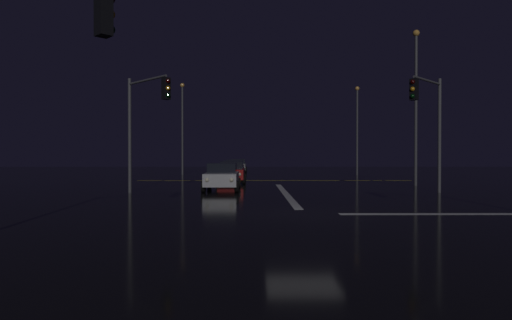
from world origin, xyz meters
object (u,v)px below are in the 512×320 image
object	(u,v)px
sedan_red	(232,172)
streetlamp_left_far	(182,122)
streetlamp_right_near	(416,97)
sedan_silver	(222,176)
sedan_gray	(238,166)
traffic_signal_nw	(144,113)
sedan_orange	(235,167)
sedan_blue	(233,169)
traffic_signal_ne	(429,113)
streetlamp_right_far	(357,124)

from	to	relation	value
sedan_red	streetlamp_left_far	distance (m)	14.87
streetlamp_right_near	sedan_silver	bearing A→B (deg)	-164.45
sedan_silver	sedan_gray	xyz separation A→B (m)	(-0.01, 25.73, 0.00)
traffic_signal_nw	sedan_orange	bearing A→B (deg)	80.52
sedan_silver	sedan_gray	world-z (taller)	same
sedan_blue	sedan_silver	bearing A→B (deg)	-90.01
traffic_signal_ne	streetlamp_right_far	distance (m)	22.25
traffic_signal_nw	traffic_signal_ne	bearing A→B (deg)	0.40
traffic_signal_ne	streetlamp_right_far	world-z (taller)	streetlamp_right_far
sedan_orange	streetlamp_right_near	distance (m)	20.83
sedan_gray	streetlamp_left_far	world-z (taller)	streetlamp_left_far
sedan_gray	traffic_signal_nw	world-z (taller)	traffic_signal_nw
traffic_signal_ne	streetlamp_left_far	bearing A→B (deg)	126.62
sedan_orange	sedan_gray	bearing A→B (deg)	89.05
sedan_silver	traffic_signal_nw	distance (m)	5.80
sedan_red	traffic_signal_ne	bearing A→B (deg)	-40.89
sedan_silver	streetlamp_right_far	world-z (taller)	streetlamp_right_far
sedan_orange	traffic_signal_ne	size ratio (longest dim) A/B	0.70
traffic_signal_nw	sedan_blue	bearing A→B (deg)	76.19
sedan_silver	sedan_orange	world-z (taller)	same
sedan_blue	traffic_signal_nw	bearing A→B (deg)	-103.81
sedan_red	streetlamp_right_near	distance (m)	13.72
sedan_orange	sedan_red	bearing A→B (deg)	-88.46
sedan_red	sedan_orange	bearing A→B (deg)	91.54
sedan_orange	streetlamp_right_far	bearing A→B (deg)	1.30
sedan_red	sedan_blue	bearing A→B (deg)	92.03
sedan_silver	sedan_gray	distance (m)	25.73
sedan_silver	sedan_orange	size ratio (longest dim) A/B	1.00
traffic_signal_ne	streetlamp_right_far	size ratio (longest dim) A/B	0.67
sedan_orange	sedan_silver	bearing A→B (deg)	-89.64
sedan_red	streetlamp_right_near	bearing A→B (deg)	-14.11
streetlamp_right_near	sedan_blue	bearing A→B (deg)	143.91
traffic_signal_ne	streetlamp_left_far	distance (m)	27.64
sedan_red	sedan_gray	distance (m)	19.13
sedan_red	sedan_blue	distance (m)	6.06
streetlamp_left_far	sedan_silver	bearing A→B (deg)	-74.11
sedan_gray	traffic_signal_nw	bearing A→B (deg)	-97.55
sedan_gray	streetlamp_right_near	distance (m)	26.05
sedan_orange	sedan_blue	bearing A→B (deg)	-88.92
sedan_gray	streetlamp_right_near	bearing A→B (deg)	-60.48
streetlamp_right_near	sedan_red	bearing A→B (deg)	165.89
sedan_red	streetlamp_left_far	xyz separation A→B (m)	(-5.77, 12.89, 4.64)
sedan_silver	sedan_red	xyz separation A→B (m)	(0.22, 6.61, 0.00)
sedan_red	sedan_gray	bearing A→B (deg)	90.69
sedan_red	sedan_blue	xyz separation A→B (m)	(-0.21, 6.06, 0.00)
sedan_blue	sedan_gray	bearing A→B (deg)	90.07
streetlamp_left_far	traffic_signal_nw	bearing A→B (deg)	-85.47
traffic_signal_ne	streetlamp_left_far	xyz separation A→B (m)	(-16.47, 22.16, 1.24)
sedan_red	streetlamp_right_far	world-z (taller)	streetlamp_right_far
sedan_blue	streetlamp_right_near	distance (m)	16.37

